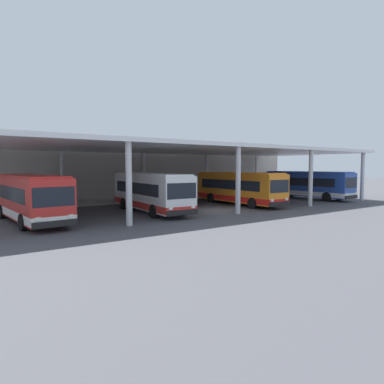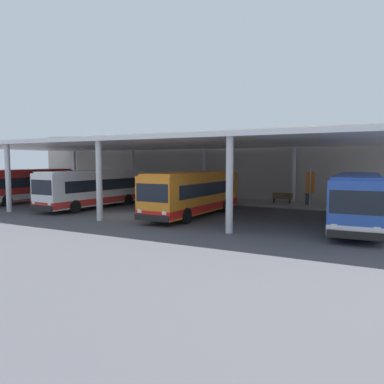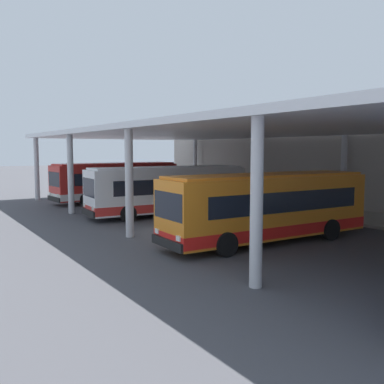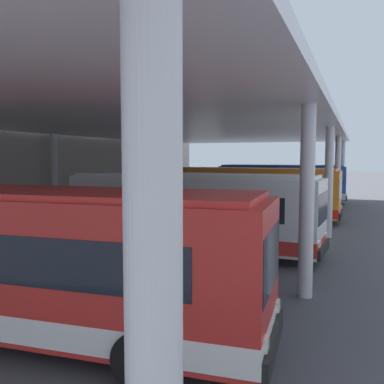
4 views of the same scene
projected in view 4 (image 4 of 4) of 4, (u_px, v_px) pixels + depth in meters
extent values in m
plane|color=#47474C|center=(275.00, 234.00, 21.17)|extent=(200.00, 200.00, 0.00)
cube|color=#A39E93|center=(79.00, 220.00, 25.43)|extent=(42.00, 4.50, 0.18)
cube|color=#ADA399|center=(35.00, 161.00, 26.32)|extent=(48.00, 1.60, 7.23)
cube|color=silver|center=(174.00, 128.00, 22.72)|extent=(40.00, 17.00, 0.30)
cylinder|color=silver|center=(154.00, 336.00, 2.88)|extent=(0.40, 0.40, 5.25)
cylinder|color=silver|center=(307.00, 202.00, 11.46)|extent=(0.40, 0.40, 5.25)
cylinder|color=silver|center=(329.00, 183.00, 20.04)|extent=(0.40, 0.40, 5.25)
cylinder|color=silver|center=(55.00, 177.00, 25.86)|extent=(0.40, 0.40, 5.25)
cylinder|color=silver|center=(338.00, 175.00, 28.63)|extent=(0.40, 0.40, 5.25)
cylinder|color=silver|center=(130.00, 172.00, 34.44)|extent=(0.40, 0.40, 5.25)
cylinder|color=silver|center=(342.00, 171.00, 37.21)|extent=(0.40, 0.40, 5.25)
cylinder|color=silver|center=(176.00, 169.00, 43.03)|extent=(0.40, 0.40, 5.25)
cube|color=red|center=(25.00, 258.00, 8.99)|extent=(3.26, 10.56, 2.70)
cube|color=white|center=(26.00, 304.00, 9.07)|extent=(3.28, 10.58, 0.50)
cube|color=black|center=(18.00, 244.00, 9.01)|extent=(3.16, 8.69, 0.90)
cube|color=black|center=(269.00, 259.00, 7.45)|extent=(2.30, 0.29, 1.10)
cube|color=black|center=(273.00, 342.00, 7.54)|extent=(2.46, 0.34, 0.36)
cube|color=red|center=(22.00, 192.00, 8.88)|extent=(3.03, 10.13, 0.12)
cube|color=yellow|center=(268.00, 213.00, 7.39)|extent=(1.75, 0.25, 0.28)
cube|color=white|center=(266.00, 344.00, 6.66)|extent=(0.29, 0.10, 0.20)
cube|color=white|center=(278.00, 306.00, 8.37)|extent=(0.29, 0.10, 0.20)
cylinder|color=black|center=(141.00, 360.00, 6.98)|extent=(0.35, 1.02, 1.00)
cylinder|color=black|center=(186.00, 309.00, 9.31)|extent=(0.35, 1.02, 1.00)
cube|color=white|center=(191.00, 210.00, 17.25)|extent=(3.11, 10.53, 2.70)
cube|color=red|center=(191.00, 234.00, 17.33)|extent=(3.13, 10.55, 0.50)
cube|color=black|center=(187.00, 202.00, 17.29)|extent=(3.04, 8.66, 0.90)
cube|color=black|center=(322.00, 207.00, 15.07)|extent=(2.30, 0.26, 1.10)
cube|color=black|center=(323.00, 249.00, 15.16)|extent=(2.46, 0.30, 0.36)
cube|color=white|center=(191.00, 175.00, 17.13)|extent=(2.88, 10.10, 0.12)
cube|color=yellow|center=(321.00, 184.00, 15.02)|extent=(1.75, 0.22, 0.28)
cube|color=white|center=(319.00, 244.00, 14.32)|extent=(0.28, 0.10, 0.20)
cube|color=white|center=(326.00, 235.00, 15.95)|extent=(0.28, 0.10, 0.20)
cylinder|color=black|center=(259.00, 252.00, 14.89)|extent=(0.34, 1.01, 1.00)
cylinder|color=black|center=(276.00, 240.00, 17.11)|extent=(0.34, 1.01, 1.00)
cylinder|color=black|center=(115.00, 238.00, 17.43)|extent=(0.34, 1.01, 1.00)
cylinder|color=black|center=(146.00, 229.00, 19.65)|extent=(0.34, 1.01, 1.00)
cube|color=orange|center=(251.00, 192.00, 26.11)|extent=(2.76, 10.46, 2.70)
cube|color=red|center=(251.00, 208.00, 26.19)|extent=(2.78, 10.48, 0.50)
cube|color=black|center=(249.00, 187.00, 26.14)|extent=(2.75, 8.59, 0.90)
cube|color=black|center=(340.00, 189.00, 24.09)|extent=(2.30, 0.18, 1.10)
cube|color=black|center=(340.00, 215.00, 24.18)|extent=(2.45, 0.22, 0.36)
cube|color=orange|center=(252.00, 169.00, 25.99)|extent=(2.55, 10.04, 0.12)
cube|color=yellow|center=(339.00, 174.00, 24.03)|extent=(1.75, 0.16, 0.28)
cube|color=white|center=(339.00, 210.00, 23.33)|extent=(0.28, 0.09, 0.20)
cube|color=white|center=(341.00, 207.00, 24.98)|extent=(0.28, 0.09, 0.20)
cylinder|color=black|center=(301.00, 216.00, 23.84)|extent=(0.30, 1.01, 1.00)
cylinder|color=black|center=(307.00, 211.00, 26.09)|extent=(0.30, 1.01, 1.00)
cylinder|color=black|center=(201.00, 211.00, 26.19)|extent=(0.30, 1.01, 1.00)
cylinder|color=black|center=(214.00, 207.00, 28.44)|extent=(0.30, 1.01, 1.00)
cube|color=#284CA8|center=(281.00, 182.00, 36.14)|extent=(2.90, 10.49, 2.70)
cube|color=silver|center=(281.00, 194.00, 36.23)|extent=(2.92, 10.51, 0.50)
cube|color=black|center=(279.00, 179.00, 36.17)|extent=(2.87, 8.62, 0.90)
cube|color=black|center=(345.00, 179.00, 34.43)|extent=(2.30, 0.21, 1.10)
cube|color=black|center=(346.00, 197.00, 34.52)|extent=(2.45, 0.26, 0.36)
cube|color=#2A50B0|center=(281.00, 166.00, 36.03)|extent=(2.69, 10.07, 0.12)
cube|color=yellow|center=(345.00, 169.00, 34.37)|extent=(1.75, 0.19, 0.28)
cube|color=white|center=(346.00, 194.00, 33.65)|extent=(0.28, 0.09, 0.20)
cube|color=white|center=(346.00, 192.00, 35.35)|extent=(0.28, 0.09, 0.20)
cylinder|color=black|center=(319.00, 199.00, 34.03)|extent=(0.32, 1.01, 1.00)
cylinder|color=black|center=(321.00, 196.00, 36.34)|extent=(0.32, 1.01, 1.00)
cylinder|color=black|center=(245.00, 196.00, 36.03)|extent=(0.32, 1.01, 1.00)
cylinder|color=black|center=(251.00, 194.00, 38.33)|extent=(0.32, 1.01, 1.00)
cube|color=brown|center=(146.00, 198.00, 33.41)|extent=(1.80, 0.44, 0.08)
cube|color=brown|center=(144.00, 195.00, 33.46)|extent=(1.80, 0.06, 0.44)
cube|color=#2D2D33|center=(142.00, 201.00, 32.78)|extent=(0.10, 0.36, 0.45)
cube|color=#2D2D33|center=(150.00, 200.00, 34.08)|extent=(0.10, 0.36, 0.45)
cylinder|color=#33383D|center=(160.00, 195.00, 35.52)|extent=(0.48, 0.48, 0.90)
cylinder|color=black|center=(160.00, 189.00, 35.48)|extent=(0.52, 0.52, 0.08)
cylinder|color=#B2B2B7|center=(169.00, 182.00, 35.41)|extent=(0.12, 0.12, 3.20)
cube|color=orange|center=(169.00, 177.00, 35.37)|extent=(0.70, 0.04, 1.80)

